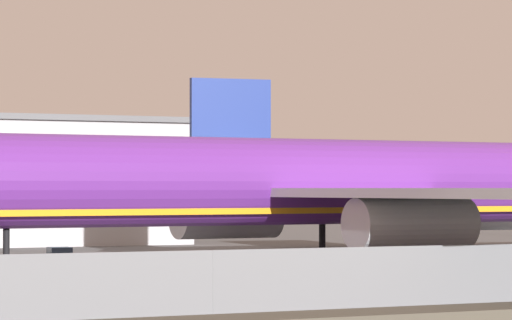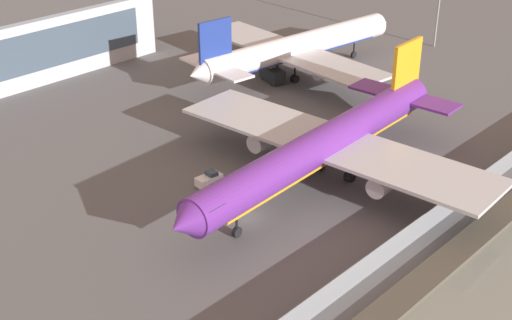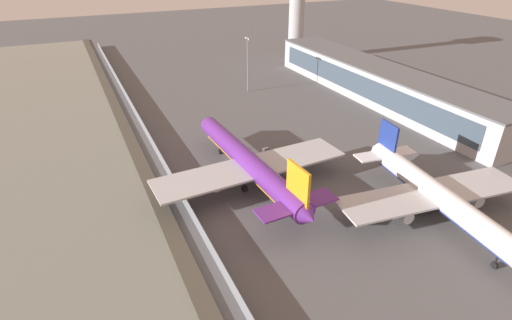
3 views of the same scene
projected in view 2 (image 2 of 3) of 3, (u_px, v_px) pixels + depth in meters
ground_plane at (247, 217)px, 78.39m from camera, size 500.00×500.00×0.00m
shoreline_seawall at (407, 294)px, 65.82m from camera, size 320.00×3.00×0.50m
perimeter_fence at (368, 266)px, 68.07m from camera, size 280.00×0.10×2.59m
cargo_jet_purple at (326, 144)px, 83.34m from camera, size 48.02×41.49×13.16m
passenger_jet_white at (296, 48)px, 115.96m from camera, size 43.59×37.80×12.54m
baggage_tug at (209, 180)px, 84.40m from camera, size 3.35×1.94×1.80m
ops_van at (273, 74)px, 115.12m from camera, size 3.70×5.60×2.48m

